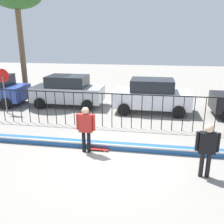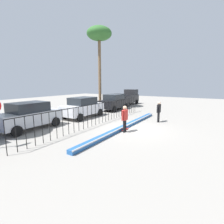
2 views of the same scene
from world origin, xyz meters
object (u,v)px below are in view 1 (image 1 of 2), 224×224
at_px(parked_car_silver, 68,91).
at_px(stop_sign, 4,85).
at_px(skateboarder, 86,126).
at_px(skateboard, 98,149).
at_px(parked_car_white, 152,95).
at_px(camera_operator, 207,146).

height_order(parked_car_silver, stop_sign, stop_sign).
height_order(skateboarder, parked_car_silver, parked_car_silver).
relative_size(skateboard, parked_car_silver, 0.19).
bearing_deg(skateboard, parked_car_silver, 132.21).
xyz_separation_m(parked_car_silver, stop_sign, (-3.00, -1.98, 0.64)).
bearing_deg(parked_car_silver, skateboarder, -64.57).
xyz_separation_m(skateboarder, parked_car_white, (2.32, 5.64, -0.08)).
xyz_separation_m(skateboarder, parked_car_silver, (-2.80, 6.08, -0.08)).
bearing_deg(camera_operator, stop_sign, -6.11).
xyz_separation_m(camera_operator, parked_car_white, (-1.72, 6.71, -0.07)).
distance_m(camera_operator, parked_car_silver, 9.90).
bearing_deg(skateboard, camera_operator, -5.37).
xyz_separation_m(skateboard, parked_car_silver, (-3.21, 5.90, 0.91)).
xyz_separation_m(skateboarder, skateboard, (0.41, 0.19, -1.00)).
height_order(camera_operator, parked_car_silver, parked_car_silver).
relative_size(skateboard, parked_car_white, 0.19).
bearing_deg(camera_operator, skateboarder, 6.80).
relative_size(skateboarder, skateboard, 2.20).
height_order(parked_car_white, stop_sign, stop_sign).
distance_m(skateboard, parked_car_silver, 6.77).
relative_size(parked_car_silver, stop_sign, 1.72).
bearing_deg(skateboard, skateboarder, -141.63).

